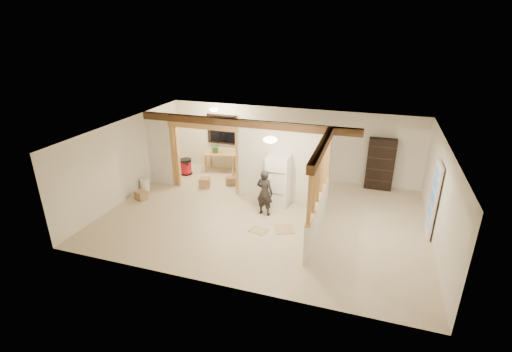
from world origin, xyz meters
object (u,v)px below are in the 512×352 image
(refrigerator, at_px, (278,181))
(work_table, at_px, (222,162))
(shop_vac, at_px, (186,166))
(bookshelf, at_px, (380,164))
(woman, at_px, (265,193))

(refrigerator, xyz_separation_m, work_table, (-2.72, 2.03, -0.43))
(shop_vac, xyz_separation_m, bookshelf, (6.77, 0.84, 0.58))
(refrigerator, xyz_separation_m, shop_vac, (-3.87, 1.38, -0.50))
(refrigerator, height_order, shop_vac, refrigerator)
(refrigerator, xyz_separation_m, woman, (-0.21, -0.71, -0.11))
(refrigerator, relative_size, woman, 1.16)
(woman, relative_size, work_table, 1.17)
(refrigerator, relative_size, shop_vac, 2.68)
(shop_vac, height_order, bookshelf, bookshelf)
(work_table, distance_m, bookshelf, 5.65)
(work_table, bearing_deg, refrigerator, -48.72)
(refrigerator, relative_size, bookshelf, 0.91)
(work_table, relative_size, bookshelf, 0.68)
(woman, height_order, shop_vac, woman)
(woman, bearing_deg, shop_vac, -19.56)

